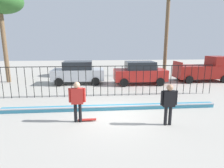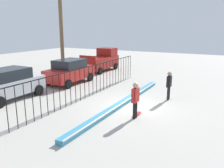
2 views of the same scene
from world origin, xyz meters
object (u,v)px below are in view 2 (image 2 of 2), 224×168
(skateboard, at_px, (137,114))
(camera_operator, at_px, (169,83))
(skateboarder, at_px, (135,97))
(parked_car_silver, at_px, (9,84))
(pickup_truck, at_px, (101,61))
(parked_car_red, at_px, (70,71))

(skateboard, bearing_deg, camera_operator, -7.29)
(skateboarder, height_order, parked_car_silver, parked_car_silver)
(skateboarder, bearing_deg, pickup_truck, 14.74)
(camera_operator, relative_size, parked_car_silver, 0.41)
(parked_car_silver, bearing_deg, parked_car_red, -4.16)
(parked_car_silver, bearing_deg, camera_operator, -60.06)
(camera_operator, bearing_deg, skateboarder, -8.56)
(skateboard, xyz_separation_m, pickup_truck, (10.18, 8.09, 0.98))
(parked_car_silver, bearing_deg, skateboarder, -82.33)
(skateboard, height_order, pickup_truck, pickup_truck)
(parked_car_silver, distance_m, parked_car_red, 5.22)
(camera_operator, bearing_deg, parked_car_silver, -61.83)
(skateboard, xyz_separation_m, parked_car_silver, (-1.08, 8.02, 0.91))
(skateboarder, distance_m, parked_car_red, 8.69)
(parked_car_red, bearing_deg, skateboarder, -124.18)
(parked_car_red, bearing_deg, camera_operator, -98.11)
(skateboard, relative_size, parked_car_red, 0.19)
(skateboard, distance_m, camera_operator, 3.60)
(skateboarder, bearing_deg, parked_car_red, 36.04)
(parked_car_red, xyz_separation_m, pickup_truck, (6.08, 0.70, 0.06))
(skateboarder, distance_m, parked_car_silver, 8.10)
(skateboard, bearing_deg, skateboarder, -167.72)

